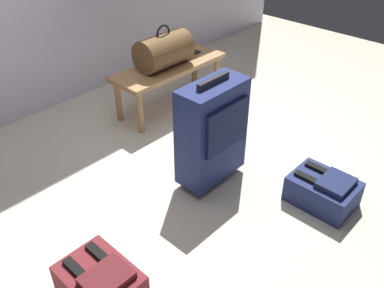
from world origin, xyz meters
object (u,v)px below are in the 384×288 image
suitcase_upright_navy (212,131)px  backpack_maroon (101,283)px  bench (170,71)px  backpack_navy (323,191)px  duffel_bag_brown (164,51)px  cell_phone (192,51)px

suitcase_upright_navy → backpack_maroon: 1.08m
bench → backpack_maroon: bench is taller
backpack_navy → bench: bearing=81.7°
backpack_navy → suitcase_upright_navy: bearing=114.3°
duffel_bag_brown → backpack_navy: bearing=-96.4°
cell_phone → backpack_maroon: (-1.87, -1.16, -0.29)m
bench → backpack_maroon: size_ratio=2.63×
suitcase_upright_navy → backpack_navy: suitcase_upright_navy is taller
bench → duffel_bag_brown: bearing=180.0°
bench → cell_phone: cell_phone is taller
bench → cell_phone: bearing=10.0°
backpack_maroon → backpack_navy: bearing=-18.3°
duffel_bag_brown → cell_phone: bearing=8.6°
bench → backpack_maroon: bearing=-144.3°
cell_phone → backpack_maroon: size_ratio=0.38×
duffel_bag_brown → cell_phone: (0.38, 0.06, -0.13)m
suitcase_upright_navy → backpack_maroon: bearing=-168.6°
bench → suitcase_upright_navy: 1.04m
backpack_maroon → cell_phone: bearing=31.9°
duffel_bag_brown → backpack_maroon: duffel_bag_brown is taller
bench → cell_phone: (0.33, 0.06, 0.06)m
cell_phone → backpack_navy: size_ratio=0.38×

